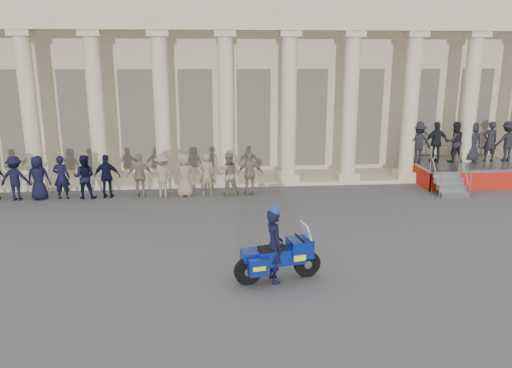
# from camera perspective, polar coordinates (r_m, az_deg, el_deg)

# --- Properties ---
(ground) EXTENTS (90.00, 90.00, 0.00)m
(ground) POSITION_cam_1_polar(r_m,az_deg,el_deg) (13.69, -7.88, -8.56)
(ground) COLOR #424244
(ground) RESTS_ON ground
(building) EXTENTS (40.00, 12.50, 9.00)m
(building) POSITION_cam_1_polar(r_m,az_deg,el_deg) (27.36, -6.67, 12.70)
(building) COLOR #C0B290
(building) RESTS_ON ground
(officer_rank) EXTENTS (16.47, 0.64, 1.69)m
(officer_rank) POSITION_cam_1_polar(r_m,az_deg,el_deg) (20.52, -23.23, 0.67)
(officer_rank) COLOR black
(officer_rank) RESTS_ON ground
(reviewing_stand) EXTENTS (5.12, 4.05, 2.59)m
(reviewing_stand) POSITION_cam_1_polar(r_m,az_deg,el_deg) (23.21, 22.47, 3.77)
(reviewing_stand) COLOR gray
(reviewing_stand) RESTS_ON ground
(motorcycle) EXTENTS (2.17, 1.07, 1.41)m
(motorcycle) POSITION_cam_1_polar(r_m,az_deg,el_deg) (12.19, 2.63, -8.30)
(motorcycle) COLOR black
(motorcycle) RESTS_ON ground
(rider) EXTENTS (0.56, 0.74, 1.91)m
(rider) POSITION_cam_1_polar(r_m,az_deg,el_deg) (12.02, 2.10, -6.90)
(rider) COLOR black
(rider) RESTS_ON ground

